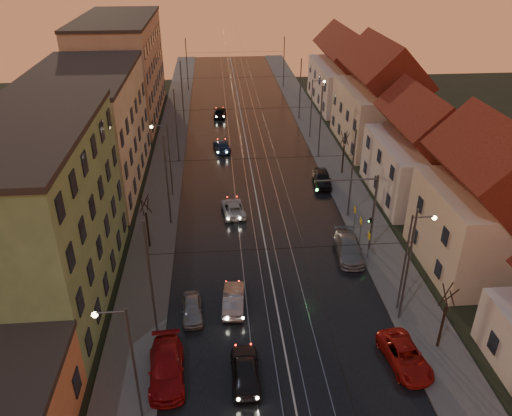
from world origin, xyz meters
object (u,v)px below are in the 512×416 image
object	(u,v)px
driving_car_0	(245,370)
driving_car_1	(234,299)
driving_car_2	(233,208)
street_lamp_1	(410,254)
parked_right_2	(322,179)
driving_car_4	(220,112)
parked_left_3	(192,309)
parked_left_2	(167,368)
parked_right_0	(405,356)
driving_car_3	(222,146)
street_lamp_0	(127,355)
street_lamp_3	(314,103)
street_lamp_2	(166,153)
traffic_light_mast	(363,204)
parked_right_1	(349,248)

from	to	relation	value
driving_car_0	driving_car_1	bearing A→B (deg)	-86.64
driving_car_1	driving_car_2	size ratio (longest dim) A/B	0.96
street_lamp_1	parked_right_2	world-z (taller)	street_lamp_1
driving_car_4	parked_left_3	xyz separation A→B (m)	(-2.93, -45.71, -0.13)
parked_left_2	parked_right_0	bearing A→B (deg)	-4.58
street_lamp_1	driving_car_3	size ratio (longest dim) A/B	1.74
driving_car_3	parked_right_0	bearing A→B (deg)	98.64
street_lamp_0	parked_right_0	size ratio (longest dim) A/B	1.68
street_lamp_1	driving_car_1	bearing A→B (deg)	173.81
street_lamp_3	parked_left_2	size ratio (longest dim) A/B	1.51
driving_car_1	driving_car_0	bearing A→B (deg)	97.86
street_lamp_2	parked_right_0	size ratio (longest dim) A/B	1.68
street_lamp_3	driving_car_3	xyz separation A→B (m)	(-12.39, -3.61, -4.22)
street_lamp_0	parked_right_2	distance (m)	33.84
street_lamp_3	traffic_light_mast	distance (m)	28.03
driving_car_4	parked_right_0	xyz separation A→B (m)	(10.75, -51.54, -0.08)
street_lamp_0	driving_car_4	distance (m)	54.78
street_lamp_0	driving_car_4	bearing A→B (deg)	83.87
street_lamp_1	parked_right_0	size ratio (longest dim) A/B	1.68
street_lamp_3	driving_car_1	size ratio (longest dim) A/B	1.85
driving_car_3	parked_right_0	distance (m)	39.12
parked_right_2	driving_car_2	bearing A→B (deg)	-145.13
street_lamp_3	parked_right_0	size ratio (longest dim) A/B	1.68
traffic_light_mast	street_lamp_1	bearing A→B (deg)	-82.09
street_lamp_2	parked_right_1	size ratio (longest dim) A/B	1.53
street_lamp_3	driving_car_0	bearing A→B (deg)	-105.91
street_lamp_1	driving_car_3	xyz separation A→B (m)	(-12.39, 32.39, -4.22)
parked_left_2	parked_right_1	xyz separation A→B (m)	(14.57, 12.30, -0.01)
traffic_light_mast	driving_car_0	size ratio (longest dim) A/B	1.63
street_lamp_3	traffic_light_mast	xyz separation A→B (m)	(-1.11, -28.00, -0.29)
driving_car_0	driving_car_4	world-z (taller)	driving_car_0
street_lamp_2	parked_left_2	distance (m)	25.43
parked_left_2	parked_left_3	world-z (taller)	parked_left_2
street_lamp_2	driving_car_2	distance (m)	8.96
street_lamp_2	driving_car_4	bearing A→B (deg)	77.50
street_lamp_1	driving_car_2	size ratio (longest dim) A/B	1.78
parked_right_0	parked_right_1	bearing A→B (deg)	85.63
street_lamp_2	traffic_light_mast	distance (m)	20.89
parked_right_0	parked_right_1	xyz separation A→B (m)	(-0.50, 12.48, 0.10)
street_lamp_3	parked_right_1	xyz separation A→B (m)	(-2.13, -28.74, -4.12)
driving_car_3	traffic_light_mast	bearing A→B (deg)	107.49
driving_car_4	parked_right_0	size ratio (longest dim) A/B	0.91
street_lamp_1	parked_right_0	world-z (taller)	street_lamp_1
parked_right_0	street_lamp_0	bearing A→B (deg)	-177.18
driving_car_0	driving_car_4	bearing A→B (deg)	-89.51
traffic_light_mast	parked_left_3	distance (m)	16.49
street_lamp_3	driving_car_2	distance (m)	23.92
parked_right_0	parked_right_2	xyz separation A→B (m)	(-0.01, 26.44, 0.13)
driving_car_1	driving_car_3	size ratio (longest dim) A/B	0.94
street_lamp_2	parked_right_2	size ratio (longest dim) A/B	1.72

